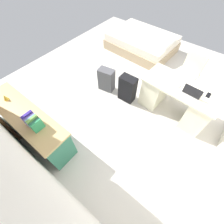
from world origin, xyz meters
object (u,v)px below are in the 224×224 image
suitcase_spare_grey (106,80)px  computer_mouse (179,85)px  office_chair (186,75)px  bed (142,43)px  suitcase_black (127,89)px  figurine_small (5,98)px  desk (176,99)px  credenza (32,125)px  laptop (192,92)px  cell_phone_near_laptop (208,95)px

suitcase_spare_grey → computer_mouse: computer_mouse is taller
office_chair → bed: 1.89m
office_chair → computer_mouse: (-0.07, 0.81, 0.34)m
bed → suitcase_black: 2.13m
bed → suitcase_spare_grey: bed is taller
figurine_small → desk: bearing=-136.2°
office_chair → computer_mouse: bearing=94.9°
office_chair → bed: size_ratio=0.48×
credenza → bed: bearing=-90.1°
office_chair → bed: office_chair is taller
office_chair → desk: bearing=99.6°
desk → bed: (1.80, -1.65, -0.15)m
desk → suitcase_spare_grey: desk is taller
laptop → figurine_small: bearing=40.3°
suitcase_black → desk: bearing=-163.8°
computer_mouse → cell_phone_near_laptop: computer_mouse is taller
laptop → figurine_small: (2.48, 2.10, -0.02)m
figurine_small → cell_phone_near_laptop: bearing=-140.4°
laptop → computer_mouse: bearing=-12.1°
laptop → cell_phone_near_laptop: size_ratio=2.36×
office_chair → suitcase_spare_grey: 1.83m
bed → suitcase_black: bearing=112.6°
bed → figurine_small: 3.90m
cell_phone_near_laptop → bed: bearing=-33.6°
laptop → suitcase_black: bearing=11.0°
office_chair → computer_mouse: office_chair is taller
suitcase_spare_grey → figurine_small: (0.72, 1.84, 0.50)m
credenza → suitcase_black: bearing=-113.8°
credenza → bed: (-0.01, -3.84, -0.12)m
desk → credenza: bearing=50.3°
bed → figurine_small: size_ratio=17.75×
computer_mouse → figurine_small: 3.10m
cell_phone_near_laptop → figurine_small: 3.54m
cell_phone_near_laptop → suitcase_spare_grey: bearing=13.2°
laptop → figurine_small: laptop is taller
desk → suitcase_black: 1.04m
office_chair → figurine_small: size_ratio=8.55×
suitcase_spare_grey → computer_mouse: 1.61m
suitcase_black → laptop: size_ratio=1.97×
suitcase_black → suitcase_spare_grey: 0.58m
suitcase_spare_grey → figurine_small: bearing=58.8°
credenza → cell_phone_near_laptop: size_ratio=13.24×
suitcase_black → office_chair: bearing=-129.3°
suitcase_spare_grey → figurine_small: 2.04m
office_chair → suitcase_black: bearing=52.1°
credenza → computer_mouse: size_ratio=18.00×
computer_mouse → suitcase_spare_grey: bearing=14.9°
desk → office_chair: office_chair is taller
cell_phone_near_laptop → computer_mouse: bearing=12.8°
credenza → cell_phone_near_laptop: bearing=-135.0°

